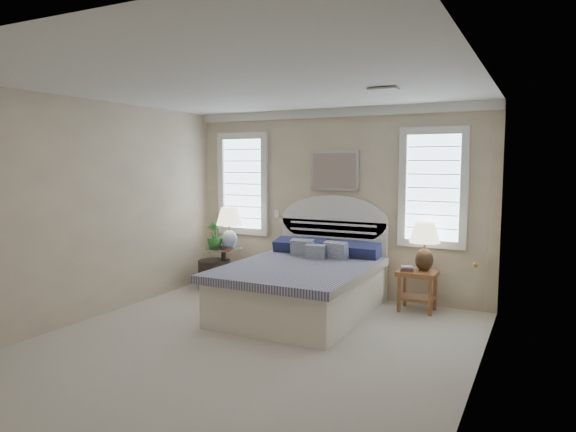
% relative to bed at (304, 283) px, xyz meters
% --- Properties ---
extents(floor, '(4.50, 5.00, 0.01)m').
position_rel_bed_xyz_m(floor, '(0.00, -1.46, -0.39)').
color(floor, '#B6AA9B').
rests_on(floor, ground).
extents(ceiling, '(4.50, 5.00, 0.01)m').
position_rel_bed_xyz_m(ceiling, '(0.00, -1.46, 2.31)').
color(ceiling, silver).
rests_on(ceiling, wall_back).
extents(wall_back, '(4.50, 0.02, 2.70)m').
position_rel_bed_xyz_m(wall_back, '(0.00, 1.04, 0.96)').
color(wall_back, tan).
rests_on(wall_back, floor).
extents(wall_left, '(0.02, 5.00, 2.70)m').
position_rel_bed_xyz_m(wall_left, '(-2.25, -1.46, 0.96)').
color(wall_left, tan).
rests_on(wall_left, floor).
extents(wall_right, '(0.02, 5.00, 2.70)m').
position_rel_bed_xyz_m(wall_right, '(2.25, -1.46, 0.96)').
color(wall_right, tan).
rests_on(wall_right, floor).
extents(crown_molding, '(4.50, 0.08, 0.12)m').
position_rel_bed_xyz_m(crown_molding, '(0.00, 1.00, 2.25)').
color(crown_molding, silver).
rests_on(crown_molding, wall_back).
extents(hvac_vent, '(0.30, 0.20, 0.02)m').
position_rel_bed_xyz_m(hvac_vent, '(1.20, -0.66, 2.29)').
color(hvac_vent, '#B2B2B2').
rests_on(hvac_vent, ceiling).
extents(switch_plate, '(0.08, 0.01, 0.12)m').
position_rel_bed_xyz_m(switch_plate, '(-0.95, 1.03, 0.76)').
color(switch_plate, silver).
rests_on(switch_plate, wall_back).
extents(window_left, '(0.90, 0.06, 1.60)m').
position_rel_bed_xyz_m(window_left, '(-1.55, 1.02, 1.21)').
color(window_left, '#C9E6FF').
rests_on(window_left, wall_back).
extents(window_right, '(0.90, 0.06, 1.60)m').
position_rel_bed_xyz_m(window_right, '(1.40, 1.02, 1.21)').
color(window_right, '#C9E6FF').
rests_on(window_right, wall_back).
extents(painting, '(0.74, 0.04, 0.58)m').
position_rel_bed_xyz_m(painting, '(0.00, 1.00, 1.43)').
color(painting, silver).
rests_on(painting, wall_back).
extents(closet_door, '(0.02, 1.80, 2.40)m').
position_rel_bed_xyz_m(closet_door, '(2.23, -0.26, 0.81)').
color(closet_door, white).
rests_on(closet_door, floor).
extents(bed, '(1.72, 2.28, 1.47)m').
position_rel_bed_xyz_m(bed, '(0.00, 0.00, 0.00)').
color(bed, silver).
rests_on(bed, floor).
extents(side_table_left, '(0.56, 0.56, 0.63)m').
position_rel_bed_xyz_m(side_table_left, '(-1.65, 0.59, 0.00)').
color(side_table_left, black).
rests_on(side_table_left, floor).
extents(nightstand_right, '(0.50, 0.40, 0.53)m').
position_rel_bed_xyz_m(nightstand_right, '(1.30, 0.69, 0.00)').
color(nightstand_right, '#975A31').
rests_on(nightstand_right, floor).
extents(floor_pot, '(0.59, 0.59, 0.45)m').
position_rel_bed_xyz_m(floor_pot, '(-1.75, 0.48, -0.16)').
color(floor_pot, black).
rests_on(floor_pot, floor).
extents(lamp_left, '(0.43, 0.43, 0.64)m').
position_rel_bed_xyz_m(lamp_left, '(-1.51, 0.55, 0.63)').
color(lamp_left, silver).
rests_on(lamp_left, side_table_left).
extents(lamp_right, '(0.40, 0.40, 0.64)m').
position_rel_bed_xyz_m(lamp_right, '(1.36, 0.76, 0.54)').
color(lamp_right, black).
rests_on(lamp_right, nightstand_right).
extents(potted_plant, '(0.25, 0.25, 0.42)m').
position_rel_bed_xyz_m(potted_plant, '(-1.71, 0.44, 0.45)').
color(potted_plant, '#3F762F').
rests_on(potted_plant, side_table_left).
extents(books_left, '(0.23, 0.20, 0.05)m').
position_rel_bed_xyz_m(books_left, '(-1.54, 0.51, 0.27)').
color(books_left, '#A63129').
rests_on(books_left, side_table_left).
extents(books_right, '(0.18, 0.14, 0.07)m').
position_rel_bed_xyz_m(books_right, '(1.18, 0.62, 0.18)').
color(books_right, '#A63129').
rests_on(books_right, nightstand_right).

